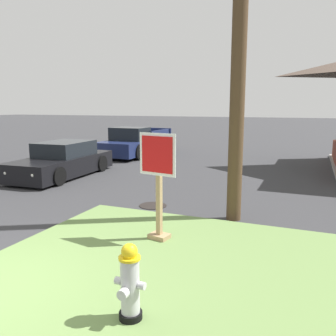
% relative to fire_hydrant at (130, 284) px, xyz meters
% --- Properties ---
extents(grass_corner_patch, '(5.58, 4.79, 0.08)m').
position_rel_fire_hydrant_xyz_m(grass_corner_patch, '(-0.21, 1.54, -0.48)').
color(grass_corner_patch, '#668447').
rests_on(grass_corner_patch, ground).
extents(fire_hydrant, '(0.38, 0.34, 0.92)m').
position_rel_fire_hydrant_xyz_m(fire_hydrant, '(0.00, 0.00, 0.00)').
color(fire_hydrant, black).
rests_on(fire_hydrant, grass_corner_patch).
extents(stop_sign, '(0.76, 0.34, 1.98)m').
position_rel_fire_hydrant_xyz_m(stop_sign, '(-0.71, 2.42, 0.53)').
color(stop_sign, '#A3845B').
rests_on(stop_sign, grass_corner_patch).
extents(manhole_cover, '(0.70, 0.70, 0.02)m').
position_rel_fire_hydrant_xyz_m(manhole_cover, '(-1.85, 4.60, -0.51)').
color(manhole_cover, black).
rests_on(manhole_cover, ground).
extents(parked_sedan_black, '(2.03, 4.46, 1.25)m').
position_rel_fire_hydrant_xyz_m(parked_sedan_black, '(-6.53, 6.91, 0.03)').
color(parked_sedan_black, black).
rests_on(parked_sedan_black, ground).
extents(pickup_truck_navy, '(2.19, 5.05, 1.48)m').
position_rel_fire_hydrant_xyz_m(pickup_truck_navy, '(-6.63, 12.84, 0.10)').
color(pickup_truck_navy, '#19234C').
rests_on(pickup_truck_navy, ground).
extents(utility_pole, '(1.43, 0.32, 8.76)m').
position_rel_fire_hydrant_xyz_m(utility_pole, '(0.29, 4.32, 4.00)').
color(utility_pole, '#4C3823').
rests_on(utility_pole, ground).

